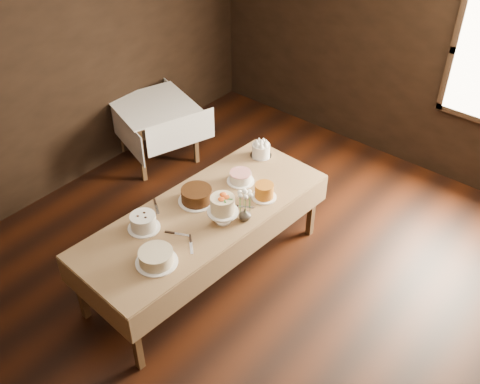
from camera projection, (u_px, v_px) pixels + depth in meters
The scene contains 18 objects.
floor at pixel (227, 276), 5.63m from camera, with size 5.00×6.00×0.01m, color black.
wall_back at pixel (393, 49), 6.58m from camera, with size 5.00×0.02×2.80m, color black.
wall_left at pixel (49, 76), 6.02m from camera, with size 0.02×6.00×2.80m, color black.
display_table at pixel (204, 217), 5.24m from camera, with size 1.14×2.57×0.78m.
side_table at pixel (154, 111), 6.88m from camera, with size 1.14×1.14×0.76m.
cake_meringue at pixel (261, 151), 5.88m from camera, with size 0.25×0.25×0.14m.
cake_lattice at pixel (241, 178), 5.54m from camera, with size 0.29×0.29×0.10m.
cake_caramel at pixel (264, 191), 5.33m from camera, with size 0.24×0.24×0.15m.
cake_chocolate at pixel (197, 196), 5.29m from camera, with size 0.41×0.41×0.14m.
cake_flowers at pixel (223, 211), 5.02m from camera, with size 0.30×0.30×0.29m.
cake_swirl at pixel (143, 222), 4.98m from camera, with size 0.29×0.29×0.15m.
cake_cream at pixel (156, 257), 4.65m from camera, with size 0.39×0.39×0.12m.
cake_server_a at pixel (183, 235), 4.95m from camera, with size 0.24×0.03×0.01m, color silver.
cake_server_b at pixel (191, 248), 4.82m from camera, with size 0.24×0.03×0.01m, color silver.
cake_server_d at pixel (246, 207), 5.26m from camera, with size 0.24×0.03×0.01m, color silver.
cake_server_e at pixel (157, 209), 5.23m from camera, with size 0.24×0.03×0.01m, color silver.
flower_vase at pixel (245, 215), 5.08m from camera, with size 0.11×0.11×0.12m, color #2D2823.
flower_bouquet at pixel (245, 199), 4.97m from camera, with size 0.14×0.14×0.20m, color white, non-canonical shape.
Camera 1 is at (2.60, -2.93, 4.13)m, focal length 42.11 mm.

